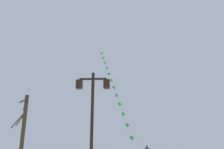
% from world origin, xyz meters
% --- Properties ---
extents(twin_lantern_lamp_post, '(1.53, 0.28, 4.81)m').
position_xyz_m(twin_lantern_lamp_post, '(-2.16, 8.08, 3.34)').
color(twin_lantern_lamp_post, black).
rests_on(twin_lantern_lamp_post, ground_plane).
extents(kite_train, '(4.95, 15.02, 16.28)m').
position_xyz_m(kite_train, '(-1.88, 25.81, 8.57)').
color(kite_train, brown).
rests_on(kite_train, ground_plane).
extents(bare_tree, '(1.10, 1.96, 4.88)m').
position_xyz_m(bare_tree, '(-7.29, 13.09, 2.59)').
color(bare_tree, '#4C3826').
rests_on(bare_tree, ground_plane).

